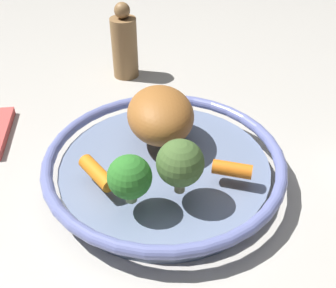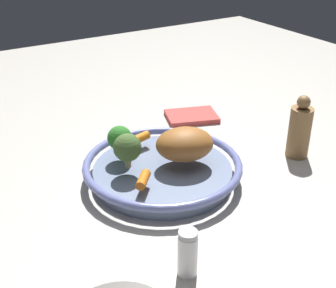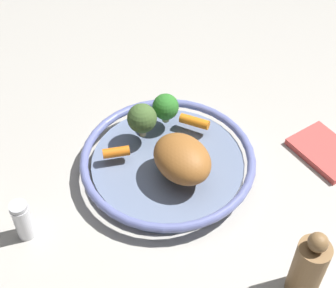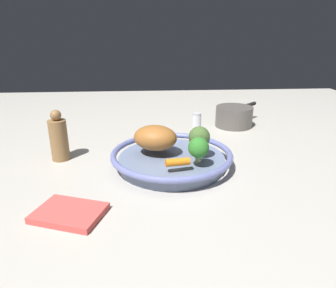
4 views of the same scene
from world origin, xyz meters
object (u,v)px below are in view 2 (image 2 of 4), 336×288
(baby_carrot_back, at_px, (143,180))
(salt_shaker, at_px, (188,253))
(broccoli_floret_mid, at_px, (120,138))
(dish_towel, at_px, (192,116))
(roast_chicken_piece, at_px, (185,144))
(serving_bowl, at_px, (163,169))
(baby_carrot_near_rim, at_px, (137,139))
(broccoli_floret_edge, at_px, (127,148))
(pepper_mill, at_px, (300,130))

(baby_carrot_back, xyz_separation_m, salt_shaker, (0.03, 0.21, -0.01))
(broccoli_floret_mid, xyz_separation_m, dish_towel, (-0.29, -0.15, -0.08))
(roast_chicken_piece, bearing_deg, serving_bowl, -20.21)
(baby_carrot_near_rim, xyz_separation_m, salt_shaker, (0.11, 0.37, -0.01))
(broccoli_floret_edge, bearing_deg, salt_shaker, 81.93)
(broccoli_floret_edge, xyz_separation_m, pepper_mill, (-0.40, 0.09, -0.02))
(baby_carrot_near_rim, relative_size, pepper_mill, 0.40)
(broccoli_floret_edge, bearing_deg, pepper_mill, 167.42)
(roast_chicken_piece, xyz_separation_m, salt_shaker, (0.16, 0.25, -0.04))
(serving_bowl, relative_size, baby_carrot_near_rim, 5.59)
(serving_bowl, height_order, dish_towel, serving_bowl)
(roast_chicken_piece, height_order, salt_shaker, roast_chicken_piece)
(serving_bowl, xyz_separation_m, dish_towel, (-0.23, -0.23, -0.02))
(serving_bowl, bearing_deg, baby_carrot_near_rim, -86.28)
(serving_bowl, relative_size, baby_carrot_back, 6.66)
(serving_bowl, relative_size, salt_shaker, 4.05)
(roast_chicken_piece, distance_m, broccoli_floret_mid, 0.14)
(serving_bowl, bearing_deg, salt_shaker, 66.93)
(roast_chicken_piece, relative_size, dish_towel, 0.90)
(baby_carrot_back, height_order, broccoli_floret_edge, broccoli_floret_edge)
(baby_carrot_near_rim, xyz_separation_m, broccoli_floret_edge, (0.07, 0.08, 0.03))
(baby_carrot_back, xyz_separation_m, broccoli_floret_edge, (-0.01, -0.07, 0.03))
(pepper_mill, bearing_deg, serving_bowl, -12.75)
(baby_carrot_near_rim, bearing_deg, dish_towel, -151.26)
(baby_carrot_near_rim, height_order, dish_towel, baby_carrot_near_rim)
(baby_carrot_back, height_order, pepper_mill, pepper_mill)
(roast_chicken_piece, height_order, pepper_mill, pepper_mill)
(baby_carrot_back, xyz_separation_m, pepper_mill, (-0.40, 0.01, 0.01))
(dish_towel, bearing_deg, serving_bowl, 44.81)
(pepper_mill, relative_size, dish_towel, 1.11)
(serving_bowl, bearing_deg, baby_carrot_back, 36.83)
(baby_carrot_back, height_order, salt_shaker, salt_shaker)
(salt_shaker, bearing_deg, serving_bowl, -113.07)
(serving_bowl, distance_m, baby_carrot_near_rim, 0.10)
(salt_shaker, bearing_deg, broccoli_floret_mid, -98.64)
(roast_chicken_piece, xyz_separation_m, broccoli_floret_edge, (0.12, -0.03, 0.01))
(broccoli_floret_mid, relative_size, pepper_mill, 0.42)
(baby_carrot_near_rim, height_order, pepper_mill, pepper_mill)
(baby_carrot_near_rim, relative_size, broccoli_floret_edge, 0.82)
(broccoli_floret_mid, relative_size, broccoli_floret_edge, 0.87)
(broccoli_floret_edge, distance_m, salt_shaker, 0.29)
(serving_bowl, xyz_separation_m, broccoli_floret_mid, (0.06, -0.08, 0.06))
(salt_shaker, bearing_deg, broccoli_floret_edge, -98.07)
(broccoli_floret_edge, bearing_deg, serving_bowl, 168.16)
(roast_chicken_piece, bearing_deg, salt_shaker, 57.69)
(baby_carrot_back, distance_m, salt_shaker, 0.21)
(pepper_mill, height_order, dish_towel, pepper_mill)
(serving_bowl, relative_size, broccoli_floret_edge, 4.61)
(serving_bowl, distance_m, roast_chicken_piece, 0.07)
(serving_bowl, relative_size, roast_chicken_piece, 2.77)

